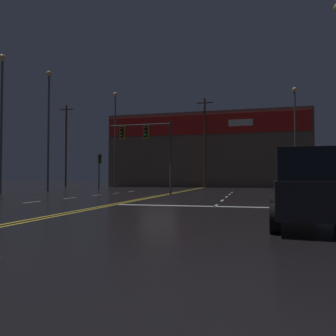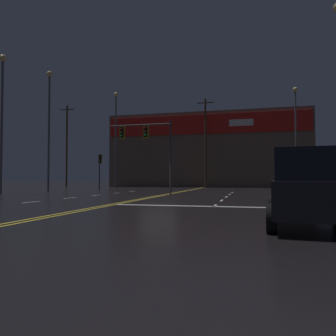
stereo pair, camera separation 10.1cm
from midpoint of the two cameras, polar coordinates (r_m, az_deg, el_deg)
ground_plane at (r=22.36m, az=-1.59°, el=-4.90°), size 200.00×200.00×0.00m
road_markings at (r=20.83m, az=-0.42°, el=-5.11°), size 13.62×60.00×0.01m
traffic_signal_median at (r=24.94m, az=-3.88°, el=5.15°), size 4.87×0.36×5.53m
traffic_signal_corner_northwest at (r=35.40m, az=-11.70°, el=0.76°), size 0.42×0.36×3.80m
traffic_signal_corner_northeast at (r=31.99m, az=22.35°, el=1.11°), size 0.42×0.36×3.77m
streetlight_near_left at (r=42.45m, az=21.41°, el=6.85°), size 0.56×0.56×12.23m
streetlight_near_right at (r=34.54m, az=-19.93°, el=8.45°), size 0.56×0.56×11.81m
streetlight_far_left at (r=43.21m, az=-9.03°, el=6.73°), size 0.56×0.56×12.43m
streetlight_far_right at (r=29.74m, az=-26.86°, el=9.54°), size 0.56×0.56×11.17m
parked_car at (r=8.93m, az=23.66°, el=-3.15°), size 2.24×4.40×1.88m
building_backdrop at (r=50.59m, az=7.19°, el=2.82°), size 28.52×10.23×10.62m
utility_pole_row at (r=44.40m, az=5.62°, el=4.34°), size 44.82×0.26×12.19m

